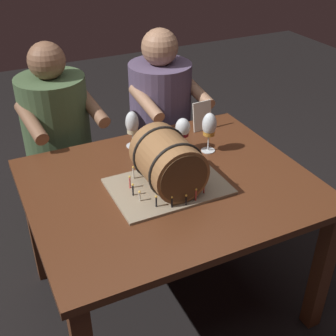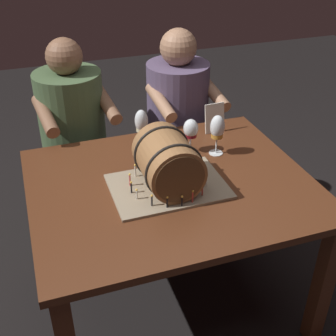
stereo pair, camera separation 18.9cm
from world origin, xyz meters
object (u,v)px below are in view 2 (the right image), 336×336
(wine_glass_white, at_px, (141,123))
(person_seated_right, at_px, (178,129))
(barrel_cake, at_px, (168,164))
(person_seated_left, at_px, (75,144))
(wine_glass_red, at_px, (191,130))
(menu_card, at_px, (215,118))
(wine_glass_amber, at_px, (217,129))
(dining_table, at_px, (171,201))

(wine_glass_white, height_order, person_seated_right, person_seated_right)
(barrel_cake, distance_m, person_seated_left, 0.92)
(wine_glass_white, bearing_deg, wine_glass_red, -34.96)
(person_seated_right, bearing_deg, menu_card, -81.21)
(menu_card, bearing_deg, wine_glass_red, -145.17)
(wine_glass_red, bearing_deg, person_seated_left, 132.19)
(barrel_cake, distance_m, menu_card, 0.59)
(barrel_cake, xyz_separation_m, person_seated_right, (0.35, 0.82, -0.28))
(menu_card, distance_m, person_seated_left, 0.84)
(wine_glass_red, relative_size, menu_card, 1.09)
(barrel_cake, height_order, wine_glass_amber, barrel_cake)
(wine_glass_red, xyz_separation_m, wine_glass_white, (-0.21, 0.15, 0.00))
(wine_glass_white, relative_size, menu_card, 1.19)
(wine_glass_red, relative_size, wine_glass_white, 0.91)
(wine_glass_red, bearing_deg, wine_glass_white, 145.04)
(dining_table, height_order, menu_card, menu_card)
(dining_table, xyz_separation_m, wine_glass_white, (-0.02, 0.38, 0.23))
(wine_glass_white, bearing_deg, barrel_cake, -90.24)
(barrel_cake, height_order, menu_card, barrel_cake)
(dining_table, bearing_deg, person_seated_left, 112.06)
(barrel_cake, relative_size, wine_glass_white, 2.60)
(dining_table, relative_size, wine_glass_amber, 6.05)
(barrel_cake, distance_m, wine_glass_white, 0.41)
(person_seated_left, bearing_deg, dining_table, -67.94)
(wine_glass_red, height_order, menu_card, wine_glass_red)
(menu_card, bearing_deg, barrel_cake, -137.20)
(barrel_cake, bearing_deg, person_seated_left, 109.65)
(wine_glass_white, distance_m, menu_card, 0.41)
(barrel_cake, distance_m, wine_glass_amber, 0.38)
(barrel_cake, relative_size, person_seated_left, 0.42)
(dining_table, height_order, wine_glass_amber, wine_glass_amber)
(barrel_cake, xyz_separation_m, wine_glass_amber, (0.32, 0.21, 0.02))
(wine_glass_amber, relative_size, wine_glass_white, 1.07)
(wine_glass_amber, distance_m, wine_glass_white, 0.38)
(wine_glass_red, distance_m, wine_glass_white, 0.25)
(person_seated_left, height_order, person_seated_right, person_seated_left)
(wine_glass_white, height_order, menu_card, wine_glass_white)
(menu_card, bearing_deg, dining_table, -137.70)
(wine_glass_amber, bearing_deg, menu_card, 68.31)
(dining_table, height_order, barrel_cake, barrel_cake)
(wine_glass_amber, height_order, person_seated_left, person_seated_left)
(barrel_cake, xyz_separation_m, person_seated_left, (-0.29, 0.82, -0.28))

